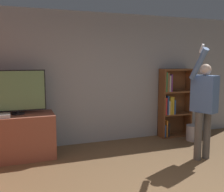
% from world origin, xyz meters
% --- Properties ---
extents(wall_back, '(6.91, 0.06, 2.70)m').
position_xyz_m(wall_back, '(0.00, 3.15, 1.35)').
color(wall_back, '#9EA3A8').
rests_on(wall_back, ground_plane).
extents(tv_ledge, '(1.22, 0.65, 0.79)m').
position_xyz_m(tv_ledge, '(-1.82, 2.70, 0.39)').
color(tv_ledge, '#93513D').
rests_on(tv_ledge, ground_plane).
extents(television, '(0.97, 0.22, 0.78)m').
position_xyz_m(television, '(-1.82, 2.73, 1.19)').
color(television, black).
rests_on(television, tv_ledge).
extents(game_console, '(0.24, 0.23, 0.06)m').
position_xyz_m(game_console, '(-2.06, 2.54, 0.82)').
color(game_console, silver).
rests_on(game_console, tv_ledge).
extents(bookshelf, '(0.75, 0.28, 1.55)m').
position_xyz_m(bookshelf, '(1.49, 2.97, 0.78)').
color(bookshelf, brown).
rests_on(bookshelf, ground_plane).
extents(person, '(0.56, 0.56, 1.99)m').
position_xyz_m(person, '(1.21, 1.56, 1.01)').
color(person, '#56514C').
rests_on(person, ground_plane).
extents(waste_bin, '(0.32, 0.32, 0.33)m').
position_xyz_m(waste_bin, '(1.76, 2.52, 0.17)').
color(waste_bin, '#B7B7BC').
rests_on(waste_bin, ground_plane).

